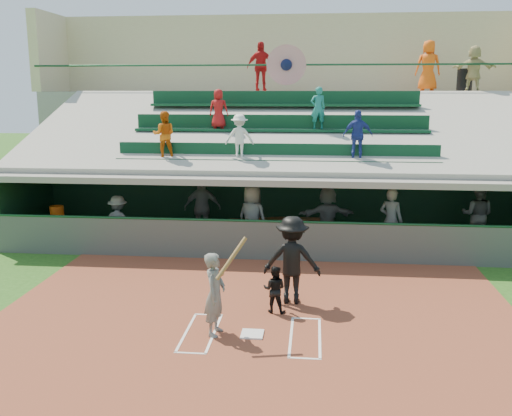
# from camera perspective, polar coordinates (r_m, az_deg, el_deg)

# --- Properties ---
(ground) EXTENTS (100.00, 100.00, 0.00)m
(ground) POSITION_cam_1_polar(r_m,az_deg,el_deg) (11.31, -0.38, -12.65)
(ground) COLOR #255117
(ground) RESTS_ON ground
(dirt_slab) EXTENTS (11.00, 9.00, 0.02)m
(dirt_slab) POSITION_cam_1_polar(r_m,az_deg,el_deg) (11.76, -0.11, -11.60)
(dirt_slab) COLOR brown
(dirt_slab) RESTS_ON ground
(home_plate) EXTENTS (0.43, 0.43, 0.03)m
(home_plate) POSITION_cam_1_polar(r_m,az_deg,el_deg) (11.29, -0.38, -12.48)
(home_plate) COLOR white
(home_plate) RESTS_ON dirt_slab
(batters_box_chalk) EXTENTS (2.65, 1.85, 0.01)m
(batters_box_chalk) POSITION_cam_1_polar(r_m,az_deg,el_deg) (11.30, -0.38, -12.54)
(batters_box_chalk) COLOR white
(batters_box_chalk) RESTS_ON dirt_slab
(dugout_floor) EXTENTS (16.00, 3.50, 0.04)m
(dugout_floor) POSITION_cam_1_polar(r_m,az_deg,el_deg) (17.65, 2.01, -3.55)
(dugout_floor) COLOR gray
(dugout_floor) RESTS_ON ground
(concourse_slab) EXTENTS (20.00, 3.00, 4.60)m
(concourse_slab) POSITION_cam_1_polar(r_m,az_deg,el_deg) (23.88, 3.15, 6.02)
(concourse_slab) COLOR gray
(concourse_slab) RESTS_ON ground
(grandstand) EXTENTS (20.40, 10.40, 7.80)m
(grandstand) POSITION_cam_1_polar(r_m,az_deg,el_deg) (20.92, 2.74, 5.11)
(grandstand) COLOR #4B504B
(grandstand) RESTS_ON ground
(batter_at_plate) EXTENTS (0.86, 0.74, 1.95)m
(batter_at_plate) POSITION_cam_1_polar(r_m,az_deg,el_deg) (11.06, -4.10, -8.51)
(batter_at_plate) COLOR #5A5C57
(batter_at_plate) RESTS_ON dirt_slab
(catcher) EXTENTS (0.54, 0.44, 1.02)m
(catcher) POSITION_cam_1_polar(r_m,az_deg,el_deg) (12.19, 1.86, -8.12)
(catcher) COLOR black
(catcher) RESTS_ON dirt_slab
(home_umpire) EXTENTS (1.29, 0.77, 1.96)m
(home_umpire) POSITION_cam_1_polar(r_m,az_deg,el_deg) (12.62, 3.62, -5.19)
(home_umpire) COLOR black
(home_umpire) RESTS_ON dirt_slab
(dugout_bench) EXTENTS (15.13, 4.92, 0.47)m
(dugout_bench) POSITION_cam_1_polar(r_m,az_deg,el_deg) (18.83, 1.53, -1.77)
(dugout_bench) COLOR #965F36
(dugout_bench) RESTS_ON dugout_floor
(white_table) EXTENTS (0.89, 0.72, 0.71)m
(white_table) POSITION_cam_1_polar(r_m,az_deg,el_deg) (18.73, -18.99, -2.11)
(white_table) COLOR white
(white_table) RESTS_ON dugout_floor
(water_cooler) EXTENTS (0.42, 0.42, 0.42)m
(water_cooler) POSITION_cam_1_polar(r_m,az_deg,el_deg) (18.56, -19.29, -0.45)
(water_cooler) COLOR #DE530D
(water_cooler) RESTS_ON white_table
(dugout_player_a) EXTENTS (1.06, 0.66, 1.58)m
(dugout_player_a) POSITION_cam_1_polar(r_m,az_deg,el_deg) (17.35, -13.60, -1.38)
(dugout_player_a) COLOR #545752
(dugout_player_a) RESTS_ON dugout_floor
(dugout_player_b) EXTENTS (1.19, 0.58, 1.96)m
(dugout_player_b) POSITION_cam_1_polar(r_m,az_deg,el_deg) (18.01, -5.37, -0.00)
(dugout_player_b) COLOR #585B56
(dugout_player_b) RESTS_ON dugout_floor
(dugout_player_c) EXTENTS (1.11, 0.95, 1.92)m
(dugout_player_c) POSITION_cam_1_polar(r_m,az_deg,el_deg) (16.67, -0.38, -0.98)
(dugout_player_c) COLOR #5C5F59
(dugout_player_c) RESTS_ON dugout_floor
(dugout_player_d) EXTENTS (1.76, 0.86, 1.82)m
(dugout_player_d) POSITION_cam_1_polar(r_m,az_deg,el_deg) (17.18, 7.13, -0.86)
(dugout_player_d) COLOR #5B5D58
(dugout_player_d) RESTS_ON dugout_floor
(dugout_player_e) EXTENTS (0.82, 0.73, 1.89)m
(dugout_player_e) POSITION_cam_1_polar(r_m,az_deg,el_deg) (16.82, 13.34, -1.24)
(dugout_player_e) COLOR #61645E
(dugout_player_e) RESTS_ON dugout_floor
(dugout_player_f) EXTENTS (1.12, 1.01, 1.91)m
(dugout_player_f) POSITION_cam_1_polar(r_m,az_deg,el_deg) (18.34, 21.25, -0.64)
(dugout_player_f) COLOR #535550
(dugout_player_f) RESTS_ON dugout_floor
(trash_bin) EXTENTS (0.58, 0.58, 0.88)m
(trash_bin) POSITION_cam_1_polar(r_m,az_deg,el_deg) (24.11, 20.13, 11.91)
(trash_bin) COLOR black
(trash_bin) RESTS_ON concourse_slab
(concourse_staff_a) EXTENTS (1.13, 0.49, 1.91)m
(concourse_staff_a) POSITION_cam_1_polar(r_m,az_deg,el_deg) (22.94, 0.53, 13.94)
(concourse_staff_a) COLOR red
(concourse_staff_a) RESTS_ON concourse_slab
(concourse_staff_b) EXTENTS (0.98, 0.66, 1.96)m
(concourse_staff_b) POSITION_cam_1_polar(r_m,az_deg,el_deg) (23.73, 16.84, 13.44)
(concourse_staff_b) COLOR #EA540D
(concourse_staff_b) RESTS_ON concourse_slab
(concourse_staff_c) EXTENTS (1.64, 0.94, 1.68)m
(concourse_staff_c) POSITION_cam_1_polar(r_m,az_deg,el_deg) (23.18, 20.95, 12.88)
(concourse_staff_c) COLOR tan
(concourse_staff_c) RESTS_ON concourse_slab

